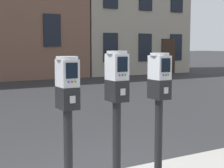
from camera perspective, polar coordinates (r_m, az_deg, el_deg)
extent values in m
cylinder|color=black|center=(3.68, -6.96, -11.18)|extent=(0.09, 0.09, 0.94)
cube|color=black|center=(3.55, -7.08, -2.19)|extent=(0.17, 0.24, 0.22)
cube|color=#A5A8AD|center=(3.44, -6.29, -2.46)|extent=(0.06, 0.01, 0.07)
cube|color=#B7BABF|center=(3.53, -7.13, 1.72)|extent=(0.17, 0.23, 0.27)
cube|color=black|center=(3.42, -6.39, 2.13)|extent=(0.12, 0.01, 0.15)
cylinder|color=blue|center=(3.41, -6.90, 0.31)|extent=(0.02, 0.01, 0.02)
cylinder|color=red|center=(3.42, -6.36, 0.34)|extent=(0.02, 0.01, 0.02)
cylinder|color=green|center=(3.44, -5.82, 0.37)|extent=(0.02, 0.01, 0.02)
cylinder|color=#B7BABF|center=(3.52, -7.16, 4.13)|extent=(0.22, 0.22, 0.03)
cylinder|color=black|center=(3.93, 0.75, -9.79)|extent=(0.09, 0.09, 0.98)
cube|color=black|center=(3.81, 0.76, -1.05)|extent=(0.17, 0.24, 0.23)
cube|color=#A5A8AD|center=(3.70, 1.73, -1.27)|extent=(0.06, 0.01, 0.07)
cube|color=#B7BABF|center=(3.78, 0.76, 2.73)|extent=(0.17, 0.23, 0.28)
cube|color=black|center=(3.68, 1.68, 3.15)|extent=(0.12, 0.01, 0.15)
cylinder|color=blue|center=(3.67, 1.23, 1.41)|extent=(0.02, 0.01, 0.02)
cylinder|color=red|center=(3.68, 1.70, 1.43)|extent=(0.02, 0.01, 0.02)
cylinder|color=green|center=(3.70, 2.16, 1.45)|extent=(0.02, 0.01, 0.02)
cylinder|color=#B7BABF|center=(3.78, 0.77, 5.06)|extent=(0.22, 0.22, 0.03)
cylinder|color=black|center=(4.24, 7.39, -8.77)|extent=(0.09, 0.09, 0.96)
cube|color=black|center=(4.13, 7.50, -0.82)|extent=(0.17, 0.24, 0.22)
cube|color=#A5A8AD|center=(4.03, 8.57, -1.01)|extent=(0.06, 0.01, 0.07)
cube|color=#B7BABF|center=(4.10, 7.55, 2.61)|extent=(0.17, 0.23, 0.27)
cube|color=black|center=(4.01, 8.57, 2.98)|extent=(0.12, 0.01, 0.15)
cylinder|color=blue|center=(3.99, 8.16, 1.41)|extent=(0.02, 0.01, 0.02)
cylinder|color=red|center=(4.01, 8.56, 1.43)|extent=(0.02, 0.01, 0.02)
cylinder|color=green|center=(4.03, 8.95, 1.44)|extent=(0.02, 0.01, 0.02)
cylinder|color=#B7BABF|center=(4.10, 7.58, 4.71)|extent=(0.22, 0.22, 0.03)
cube|color=black|center=(18.26, -9.49, 8.43)|extent=(0.90, 0.06, 1.60)
cube|color=black|center=(19.69, -0.20, 5.82)|extent=(0.90, 0.06, 1.59)
cube|color=black|center=(20.94, 5.29, 5.81)|extent=(0.90, 0.06, 1.59)
cube|color=black|center=(22.36, 10.13, 5.76)|extent=(0.90, 0.06, 1.59)
cube|color=black|center=(21.99, 8.90, 4.38)|extent=(1.00, 0.07, 2.10)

